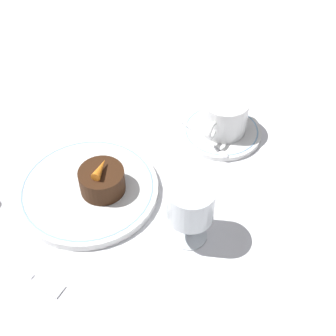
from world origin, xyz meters
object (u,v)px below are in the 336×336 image
object	(u,v)px
dinner_plate	(88,189)
dessert_cake	(102,181)
wine_glass	(191,206)
fork	(20,270)
coffee_cup	(224,115)

from	to	relation	value
dinner_plate	dessert_cake	size ratio (longest dim) A/B	3.15
wine_glass	fork	world-z (taller)	wine_glass
dinner_plate	wine_glass	size ratio (longest dim) A/B	2.14
coffee_cup	fork	distance (m)	0.44
coffee_cup	wine_glass	size ratio (longest dim) A/B	1.02
wine_glass	dinner_plate	bearing A→B (deg)	-89.42
fork	dessert_cake	size ratio (longest dim) A/B	2.55
coffee_cup	wine_glass	xyz separation A→B (m)	(0.24, 0.05, 0.03)
coffee_cup	dinner_plate	bearing A→B (deg)	-29.60
coffee_cup	fork	size ratio (longest dim) A/B	0.59
wine_glass	fork	distance (m)	0.27
fork	dinner_plate	bearing A→B (deg)	179.37
wine_glass	dessert_cake	bearing A→B (deg)	-92.54
dinner_plate	dessert_cake	world-z (taller)	dessert_cake
wine_glass	coffee_cup	bearing A→B (deg)	-168.26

